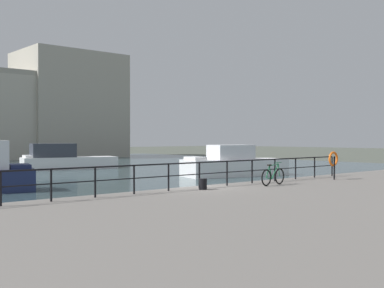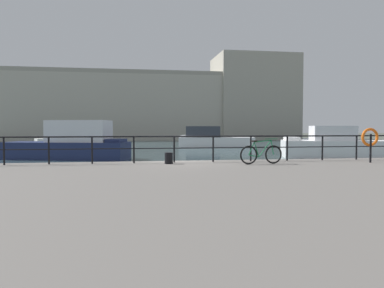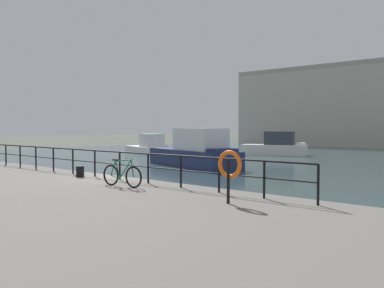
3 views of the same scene
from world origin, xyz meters
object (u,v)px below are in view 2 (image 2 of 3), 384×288
Objects in this scene: harbor_building at (175,106)px; life_ring_stand at (370,138)px; moored_green_narrowboat at (213,139)px; moored_harbor_tender at (69,140)px; moored_red_daysailer at (71,144)px; mooring_bollard at (169,158)px; moored_white_yacht at (336,146)px; parked_bicycle at (261,154)px.

life_ring_stand is at bearing -88.43° from harbor_building.
moored_green_narrowboat reaches higher than life_ring_stand.
moored_red_daysailer is at bearing -101.81° from moored_harbor_tender.
moored_green_narrowboat reaches higher than mooring_bollard.
moored_harbor_tender reaches higher than mooring_bollard.
moored_green_narrowboat is at bearing -87.07° from harbor_building.
mooring_bollard is at bearing -96.87° from harbor_building.
moored_red_daysailer is at bearing -106.66° from harbor_building.
moored_white_yacht reaches higher than life_ring_stand.
harbor_building is 6.68× the size of moored_white_yacht.
moored_green_narrowboat is (-6.09, 16.14, 0.02)m from moored_white_yacht.
moored_red_daysailer is (-12.29, -41.08, -5.26)m from harbor_building.
life_ring_stand is (8.08, -0.75, 0.75)m from mooring_bollard.
parked_bicycle reaches higher than mooring_bollard.
moored_red_daysailer is at bearing 134.34° from life_ring_stand.
parked_bicycle is (11.89, -29.48, 0.36)m from moored_harbor_tender.
parked_bicycle is at bearing 179.04° from life_ring_stand.
harbor_building reaches higher than moored_green_narrowboat.
harbor_building is at bearing 91.57° from life_ring_stand.
moored_white_yacht is 6.16× the size of life_ring_stand.
moored_harbor_tender is (-2.64, 15.43, -0.17)m from moored_red_daysailer.
moored_green_narrowboat is at bearing 90.32° from life_ring_stand.
moored_harbor_tender is 31.79m from parked_bicycle.
harbor_building reaches higher than parked_bicycle.
moored_white_yacht is at bearing 43.33° from parked_bicycle.
moored_green_narrowboat is 5.12× the size of parked_bicycle.
moored_green_narrowboat is 28.75m from life_ring_stand.
harbor_building is 41.12× the size of life_ring_stand.
harbor_building is 32.55× the size of parked_bicycle.
moored_red_daysailer is at bearing 59.53° from moored_green_narrowboat.
life_ring_stand is at bearing 79.89° from moored_white_yacht.
harbor_building reaches higher than mooring_bollard.
life_ring_stand is (4.56, -0.08, 0.59)m from parked_bicycle.
moored_red_daysailer is 16.83m from parked_bicycle.
harbor_building is 55.11m from mooring_bollard.
mooring_bollard is at bearing 162.38° from parked_bicycle.
parked_bicycle is at bearing -93.16° from harbor_building.
moored_red_daysailer is 6.62× the size of life_ring_stand.
life_ring_stand is (-5.92, -12.60, 0.95)m from moored_white_yacht.
moored_green_narrowboat is at bearing 74.21° from mooring_bollard.
harbor_building is 8.38× the size of moored_harbor_tender.
moored_green_narrowboat is 20.55× the size of mooring_bollard.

